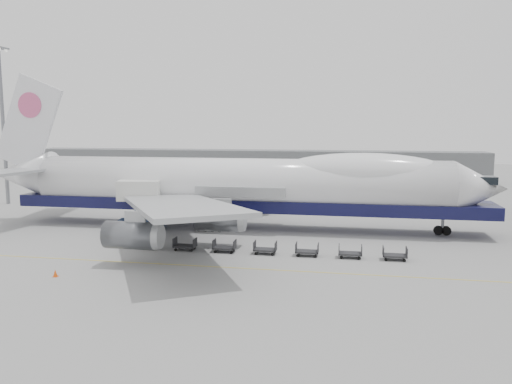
# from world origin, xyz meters

# --- Properties ---
(ground) EXTENTS (260.00, 260.00, 0.00)m
(ground) POSITION_xyz_m (0.00, 0.00, 0.00)
(ground) COLOR gray
(ground) RESTS_ON ground
(apron_line) EXTENTS (60.00, 0.15, 0.01)m
(apron_line) POSITION_xyz_m (0.00, -6.00, 0.01)
(apron_line) COLOR gold
(apron_line) RESTS_ON ground
(hangar) EXTENTS (110.00, 8.00, 7.00)m
(hangar) POSITION_xyz_m (-10.00, 70.00, 3.50)
(hangar) COLOR slate
(hangar) RESTS_ON ground
(floodlight_mast) EXTENTS (2.40, 2.40, 25.43)m
(floodlight_mast) POSITION_xyz_m (-42.00, 24.00, 14.27)
(floodlight_mast) COLOR slate
(floodlight_mast) RESTS_ON ground
(airliner) EXTENTS (67.00, 55.30, 19.98)m
(airliner) POSITION_xyz_m (0.64, 12.00, 5.62)
(airliner) COLOR white
(airliner) RESTS_ON ground
(catering_truck) EXTENTS (5.97, 4.54, 6.23)m
(catering_truck) POSITION_xyz_m (-11.76, 8.52, 3.46)
(catering_truck) COLOR #192B4C
(catering_truck) RESTS_ON ground
(traffic_cone) EXTENTS (0.43, 0.43, 0.63)m
(traffic_cone) POSITION_xyz_m (-11.06, -11.42, 0.30)
(traffic_cone) COLOR #DD4B0B
(traffic_cone) RESTS_ON ground
(dolly_0) EXTENTS (2.30, 1.35, 1.30)m
(dolly_0) POSITION_xyz_m (-7.19, -0.54, 0.53)
(dolly_0) COLOR #2D2D30
(dolly_0) RESTS_ON ground
(dolly_1) EXTENTS (2.30, 1.35, 1.30)m
(dolly_1) POSITION_xyz_m (-2.93, -0.54, 0.53)
(dolly_1) COLOR #2D2D30
(dolly_1) RESTS_ON ground
(dolly_2) EXTENTS (2.30, 1.35, 1.30)m
(dolly_2) POSITION_xyz_m (1.34, -0.54, 0.53)
(dolly_2) COLOR #2D2D30
(dolly_2) RESTS_ON ground
(dolly_3) EXTENTS (2.30, 1.35, 1.30)m
(dolly_3) POSITION_xyz_m (5.60, -0.54, 0.53)
(dolly_3) COLOR #2D2D30
(dolly_3) RESTS_ON ground
(dolly_4) EXTENTS (2.30, 1.35, 1.30)m
(dolly_4) POSITION_xyz_m (9.87, -0.54, 0.53)
(dolly_4) COLOR #2D2D30
(dolly_4) RESTS_ON ground
(dolly_5) EXTENTS (2.30, 1.35, 1.30)m
(dolly_5) POSITION_xyz_m (14.13, -0.54, 0.53)
(dolly_5) COLOR #2D2D30
(dolly_5) RESTS_ON ground
(dolly_6) EXTENTS (2.30, 1.35, 1.30)m
(dolly_6) POSITION_xyz_m (18.40, -0.54, 0.53)
(dolly_6) COLOR #2D2D30
(dolly_6) RESTS_ON ground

